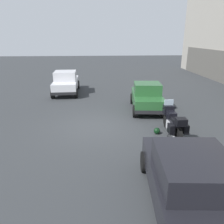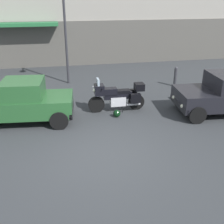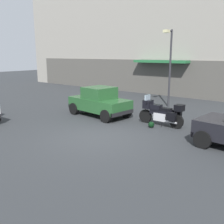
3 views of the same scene
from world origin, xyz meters
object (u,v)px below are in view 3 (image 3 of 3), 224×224
motorcycle (161,112)px  streetlamp_curbside (169,61)px  car_compact_side (99,102)px  helmet (151,125)px

motorcycle → streetlamp_curbside: 4.95m
motorcycle → car_compact_side: 3.52m
motorcycle → helmet: bearing=75.5°
helmet → car_compact_side: size_ratio=0.08×
car_compact_side → streetlamp_curbside: 5.20m
motorcycle → car_compact_side: bearing=6.7°
motorcycle → helmet: size_ratio=8.08×
car_compact_side → streetlamp_curbside: size_ratio=0.77×
motorcycle → helmet: motorcycle is taller
car_compact_side → streetlamp_curbside: (1.79, 4.41, 2.09)m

